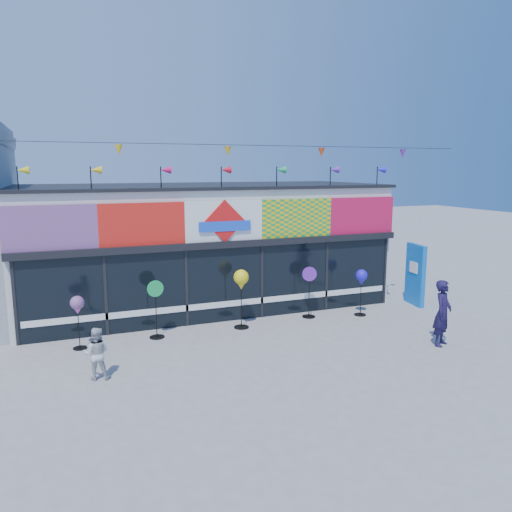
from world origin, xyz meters
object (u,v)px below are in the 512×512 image
blue_sign (415,275)px  spinner_2 (241,281)px  spinner_1 (156,308)px  spinner_0 (77,307)px  spinner_4 (361,279)px  adult_man (443,313)px  child (96,353)px  spinner_3 (309,291)px

blue_sign → spinner_2: (-6.42, -0.23, 0.35)m
blue_sign → spinner_1: size_ratio=1.29×
spinner_0 → spinner_4: (8.50, -0.09, 0.06)m
blue_sign → adult_man: blue_sign is taller
spinner_1 → child: size_ratio=1.37×
blue_sign → spinner_1: 8.91m
spinner_2 → adult_man: adult_man is taller
blue_sign → child: (-10.64, -2.47, -0.46)m
spinner_0 → blue_sign: bearing=1.7°
spinner_1 → spinner_2: bearing=-0.8°
blue_sign → spinner_0: (-10.94, -0.33, 0.08)m
blue_sign → spinner_0: size_ratio=1.48×
spinner_2 → adult_man: 5.58m
spinner_0 → spinner_3: (6.86, 0.32, -0.28)m
spinner_0 → adult_man: bearing=-19.7°
spinner_1 → adult_man: bearing=-25.7°
spinner_4 → spinner_2: bearing=177.3°
adult_man → spinner_4: bearing=67.3°
spinner_0 → spinner_2: spinner_2 is taller
spinner_4 → spinner_0: bearing=179.4°
adult_man → blue_sign: bearing=29.7°
spinner_0 → spinner_4: 8.50m
spinner_3 → adult_man: bearing=-59.2°
spinner_0 → spinner_3: spinner_3 is taller
blue_sign → spinner_2: size_ratio=1.20×
spinner_1 → spinner_4: bearing=-2.0°
spinner_1 → spinner_3: size_ratio=1.00×
spinner_4 → adult_man: 3.18m
spinner_1 → spinner_2: size_ratio=0.93×
spinner_1 → child: (-1.74, -2.26, -0.27)m
spinner_1 → spinner_2: spinner_2 is taller
blue_sign → adult_man: bearing=-110.7°
blue_sign → spinner_3: blue_sign is taller
spinner_2 → spinner_3: bearing=5.5°
blue_sign → spinner_4: (-2.44, -0.42, 0.14)m
spinner_0 → child: 2.23m
spinner_0 → child: size_ratio=1.19×
child → adult_man: bearing=-173.4°
spinner_2 → spinner_4: (3.98, -0.19, -0.20)m
blue_sign → spinner_0: 10.95m
adult_man → spinner_2: bearing=112.0°
spinner_3 → child: size_ratio=1.37×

